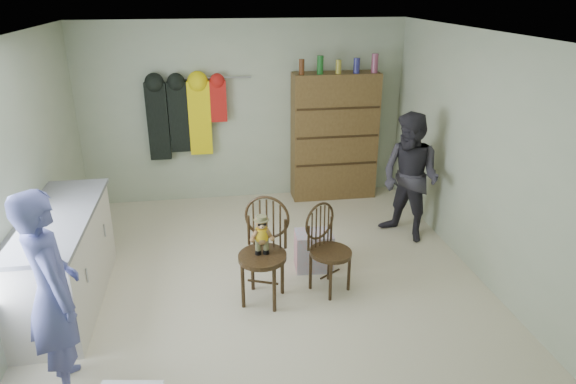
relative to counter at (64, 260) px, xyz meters
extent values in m
plane|color=beige|center=(1.95, 0.00, -0.47)|extent=(5.00, 5.00, 0.00)
plane|color=#B5BE9F|center=(1.95, 2.50, 0.78)|extent=(4.50, 0.00, 4.50)
plane|color=#B5BE9F|center=(-0.30, 0.00, 0.78)|extent=(0.00, 5.00, 5.00)
plane|color=#B5BE9F|center=(4.20, 0.00, 0.78)|extent=(0.00, 5.00, 5.00)
plane|color=white|center=(1.95, 0.00, 2.03)|extent=(5.00, 5.00, 0.00)
cube|color=silver|center=(0.00, 0.00, -0.02)|extent=(0.60, 1.80, 0.90)
cube|color=slate|center=(0.00, 0.00, 0.45)|extent=(0.64, 1.86, 0.04)
cylinder|color=#99999E|center=(0.31, -0.45, 0.07)|extent=(0.02, 0.02, 0.14)
cylinder|color=#99999E|center=(0.31, 0.45, 0.07)|extent=(0.02, 0.02, 0.14)
cylinder|color=#3F2A16|center=(1.88, -0.27, 0.02)|extent=(0.60, 0.60, 0.05)
cylinder|color=#3F2A16|center=(1.68, -0.36, -0.24)|extent=(0.04, 0.04, 0.46)
cylinder|color=#3F2A16|center=(1.96, -0.47, -0.24)|extent=(0.04, 0.04, 0.46)
cylinder|color=#3F2A16|center=(1.80, -0.06, -0.24)|extent=(0.04, 0.04, 0.46)
cylinder|color=#3F2A16|center=(2.08, -0.17, -0.24)|extent=(0.04, 0.04, 0.46)
torus|color=#3F2A16|center=(1.95, -0.10, 0.35)|extent=(0.43, 0.20, 0.45)
cylinder|color=#3F2A16|center=(1.77, -0.04, 0.19)|extent=(0.03, 0.03, 0.31)
cylinder|color=#3F2A16|center=(2.11, -0.18, 0.19)|extent=(0.03, 0.03, 0.31)
cylinder|color=yellow|center=(1.88, -0.25, 0.25)|extent=(0.13, 0.13, 0.12)
cylinder|color=#475128|center=(1.88, -0.25, 0.13)|extent=(0.08, 0.08, 0.18)
sphere|color=#9E7042|center=(1.88, -0.25, 0.36)|extent=(0.11, 0.11, 0.11)
cylinder|color=#475128|center=(1.88, -0.25, 0.42)|extent=(0.10, 0.10, 0.04)
cube|color=black|center=(1.88, -0.30, 0.37)|extent=(0.08, 0.01, 0.02)
cylinder|color=#3F2A16|center=(2.57, -0.18, -0.05)|extent=(0.56, 0.56, 0.04)
cylinder|color=#3F2A16|center=(2.53, -0.37, -0.27)|extent=(0.03, 0.03, 0.41)
cylinder|color=#3F2A16|center=(2.76, -0.22, -0.27)|extent=(0.03, 0.03, 0.41)
cylinder|color=#3F2A16|center=(2.38, -0.14, -0.27)|extent=(0.03, 0.03, 0.41)
cylinder|color=#3F2A16|center=(2.61, 0.01, -0.27)|extent=(0.03, 0.03, 0.41)
torus|color=#3F2A16|center=(2.48, -0.05, 0.25)|extent=(0.34, 0.24, 0.40)
cylinder|color=#3F2A16|center=(2.35, -0.14, 0.11)|extent=(0.03, 0.03, 0.27)
cylinder|color=#3F2A16|center=(2.62, 0.03, 0.11)|extent=(0.03, 0.03, 0.27)
cube|color=#E57278|center=(2.50, 0.28, -0.26)|extent=(0.42, 0.33, 0.42)
imported|color=#525797|center=(0.25, -1.17, 0.35)|extent=(0.63, 0.71, 1.64)
imported|color=#2D2B33|center=(3.77, 0.84, 0.31)|extent=(0.91, 0.96, 1.56)
cube|color=brown|center=(3.20, 2.30, 0.43)|extent=(1.20, 0.38, 1.80)
cube|color=#3F2A16|center=(3.20, 2.11, 0.08)|extent=(1.16, 0.02, 0.03)
cube|color=#3F2A16|center=(3.20, 2.11, 0.48)|extent=(1.16, 0.02, 0.03)
cube|color=#3F2A16|center=(3.20, 2.11, 0.88)|extent=(1.16, 0.02, 0.03)
cylinder|color=#592D14|center=(2.70, 2.20, 1.43)|extent=(0.07, 0.07, 0.20)
cylinder|color=#19591E|center=(2.95, 2.20, 1.45)|extent=(0.08, 0.08, 0.24)
cylinder|color=#A59933|center=(3.20, 2.20, 1.42)|extent=(0.08, 0.08, 0.18)
cylinder|color=navy|center=(3.45, 2.20, 1.43)|extent=(0.08, 0.08, 0.20)
cylinder|color=#8C3F59|center=(3.70, 2.20, 1.45)|extent=(0.09, 0.09, 0.25)
cylinder|color=#99999E|center=(1.55, 2.44, 1.28)|extent=(1.00, 0.02, 0.02)
cube|color=black|center=(0.77, 2.38, 0.72)|extent=(0.28, 0.10, 1.05)
cube|color=black|center=(1.05, 2.38, 0.77)|extent=(0.26, 0.10, 0.95)
cube|color=yellow|center=(1.33, 2.38, 0.75)|extent=(0.30, 0.10, 1.00)
cube|color=red|center=(1.59, 2.38, 0.97)|extent=(0.22, 0.10, 0.55)
camera|label=1|loc=(1.44, -4.57, 2.43)|focal=32.00mm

